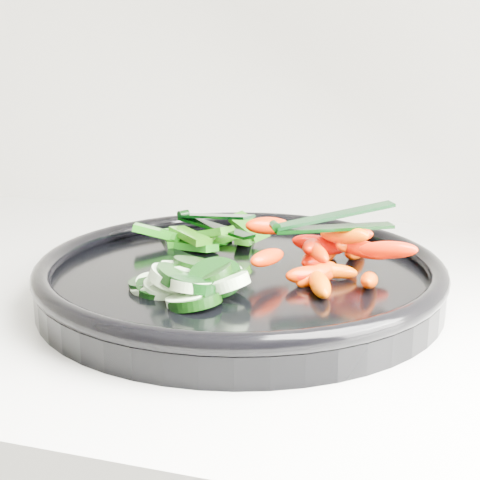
# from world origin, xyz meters

# --- Properties ---
(veggie_tray) EXTENTS (0.42, 0.42, 0.04)m
(veggie_tray) POSITION_xyz_m (-0.01, 1.66, 0.95)
(veggie_tray) COLOR black
(veggie_tray) RESTS_ON counter
(cucumber_pile) EXTENTS (0.12, 0.12, 0.04)m
(cucumber_pile) POSITION_xyz_m (-0.04, 1.60, 0.96)
(cucumber_pile) COLOR black
(cucumber_pile) RESTS_ON veggie_tray
(carrot_pile) EXTENTS (0.17, 0.16, 0.05)m
(carrot_pile) POSITION_xyz_m (0.07, 1.68, 0.97)
(carrot_pile) COLOR #FF2700
(carrot_pile) RESTS_ON veggie_tray
(pepper_pile) EXTENTS (0.14, 0.11, 0.04)m
(pepper_pile) POSITION_xyz_m (-0.08, 1.74, 0.96)
(pepper_pile) COLOR #226C0A
(pepper_pile) RESTS_ON veggie_tray
(tong_carrot) EXTENTS (0.11, 0.07, 0.02)m
(tong_carrot) POSITION_xyz_m (0.07, 1.68, 1.00)
(tong_carrot) COLOR black
(tong_carrot) RESTS_ON carrot_pile
(tong_pepper) EXTENTS (0.10, 0.07, 0.02)m
(tong_pepper) POSITION_xyz_m (-0.07, 1.74, 0.98)
(tong_pepper) COLOR black
(tong_pepper) RESTS_ON pepper_pile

